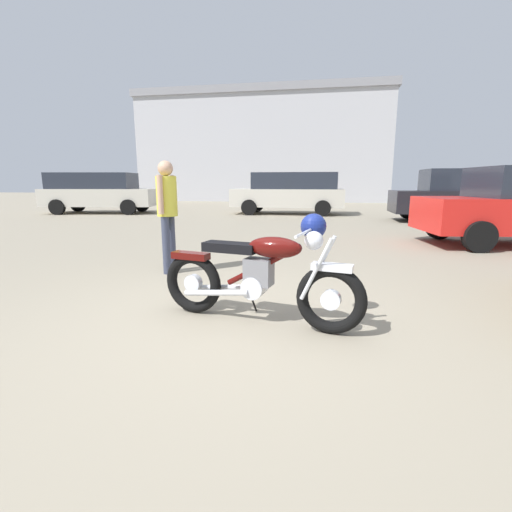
{
  "coord_description": "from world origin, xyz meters",
  "views": [
    {
      "loc": [
        0.66,
        -3.34,
        1.36
      ],
      "look_at": [
        0.14,
        0.63,
        0.54
      ],
      "focal_mm": 25.55,
      "sensor_mm": 36.0,
      "label": 1
    }
  ],
  "objects_px": {
    "pale_sedan_back": "(290,192)",
    "red_hatchback_near": "(98,192)",
    "bystander": "(167,205)",
    "vintage_motorcycle": "(263,273)",
    "blue_hatchback_right": "(455,195)"
  },
  "relations": [
    {
      "from": "blue_hatchback_right",
      "to": "vintage_motorcycle",
      "type": "bearing_deg",
      "value": 63.26
    },
    {
      "from": "vintage_motorcycle",
      "to": "bystander",
      "type": "distance_m",
      "value": 2.5
    },
    {
      "from": "red_hatchback_near",
      "to": "blue_hatchback_right",
      "type": "bearing_deg",
      "value": -13.84
    },
    {
      "from": "pale_sedan_back",
      "to": "blue_hatchback_right",
      "type": "bearing_deg",
      "value": 159.65
    },
    {
      "from": "vintage_motorcycle",
      "to": "blue_hatchback_right",
      "type": "bearing_deg",
      "value": 76.25
    },
    {
      "from": "blue_hatchback_right",
      "to": "red_hatchback_near",
      "type": "bearing_deg",
      "value": -5.22
    },
    {
      "from": "red_hatchback_near",
      "to": "bystander",
      "type": "bearing_deg",
      "value": -61.56
    },
    {
      "from": "vintage_motorcycle",
      "to": "bystander",
      "type": "height_order",
      "value": "bystander"
    },
    {
      "from": "bystander",
      "to": "blue_hatchback_right",
      "type": "distance_m",
      "value": 10.8
    },
    {
      "from": "vintage_motorcycle",
      "to": "blue_hatchback_right",
      "type": "xyz_separation_m",
      "value": [
        5.45,
        9.96,
        0.43
      ]
    },
    {
      "from": "bystander",
      "to": "red_hatchback_near",
      "type": "xyz_separation_m",
      "value": [
        -6.97,
        9.92,
        -0.08
      ]
    },
    {
      "from": "vintage_motorcycle",
      "to": "blue_hatchback_right",
      "type": "relative_size",
      "value": 0.52
    },
    {
      "from": "vintage_motorcycle",
      "to": "pale_sedan_back",
      "type": "height_order",
      "value": "pale_sedan_back"
    },
    {
      "from": "bystander",
      "to": "blue_hatchback_right",
      "type": "xyz_separation_m",
      "value": [
        7.09,
        8.15,
        -0.1
      ]
    },
    {
      "from": "pale_sedan_back",
      "to": "red_hatchback_near",
      "type": "height_order",
      "value": "same"
    }
  ]
}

